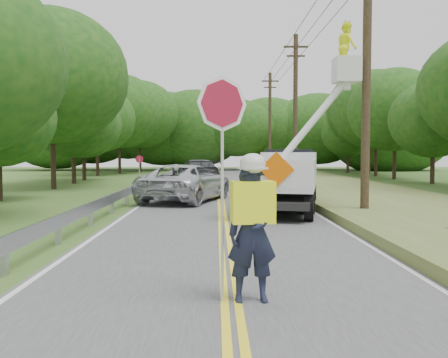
{
  "coord_description": "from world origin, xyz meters",
  "views": [
    {
      "loc": [
        -0.22,
        -7.72,
        2.24
      ],
      "look_at": [
        0.0,
        6.0,
        1.5
      ],
      "focal_mm": 38.47,
      "sensor_mm": 36.0,
      "label": 1
    }
  ],
  "objects": [
    {
      "name": "treeline_left",
      "position": [
        -10.24,
        31.52,
        6.05
      ],
      "size": [
        10.93,
        57.04,
        11.08
      ],
      "color": "#332319",
      "rests_on": "ground"
    },
    {
      "name": "treeline_horizon",
      "position": [
        1.4,
        55.95,
        5.5
      ],
      "size": [
        58.65,
        14.9,
        12.59
      ],
      "color": "#154214",
      "rests_on": "ground"
    },
    {
      "name": "guardrail",
      "position": [
        -4.02,
        14.91,
        0.55
      ],
      "size": [
        0.18,
        48.0,
        0.77
      ],
      "color": "#A2A4AB",
      "rests_on": "ground"
    },
    {
      "name": "ground",
      "position": [
        0.0,
        0.0,
        0.0
      ],
      "size": [
        140.0,
        140.0,
        0.0
      ],
      "primitive_type": "plane",
      "color": "#364F1F",
      "rests_on": "ground"
    },
    {
      "name": "suv_silver",
      "position": [
        -1.59,
        14.46,
        0.87
      ],
      "size": [
        4.57,
        6.7,
        1.7
      ],
      "primitive_type": "imported",
      "rotation": [
        0.0,
        0.0,
        2.83
      ],
      "color": "silver",
      "rests_on": "road"
    },
    {
      "name": "bucket_truck",
      "position": [
        2.74,
        11.27,
        1.53
      ],
      "size": [
        4.19,
        7.18,
        6.72
      ],
      "color": "black",
      "rests_on": "road"
    },
    {
      "name": "suv_darkgrey",
      "position": [
        -1.63,
        26.73,
        0.9
      ],
      "size": [
        3.86,
        6.51,
        1.77
      ],
      "primitive_type": "imported",
      "rotation": [
        0.0,
        0.0,
        3.38
      ],
      "color": "#393B41",
      "rests_on": "road"
    },
    {
      "name": "road",
      "position": [
        0.0,
        14.0,
        0.01
      ],
      "size": [
        7.2,
        96.0,
        0.03
      ],
      "color": "#474749",
      "rests_on": "ground"
    },
    {
      "name": "flagger",
      "position": [
        0.31,
        -0.63,
        1.21
      ],
      "size": [
        1.22,
        0.57,
        3.36
      ],
      "color": "#191E33",
      "rests_on": "road"
    },
    {
      "name": "tall_grass_verge",
      "position": [
        7.1,
        14.0,
        0.15
      ],
      "size": [
        7.0,
        96.0,
        0.3
      ],
      "primitive_type": "cube",
      "color": "brown",
      "rests_on": "ground"
    },
    {
      "name": "stop_sign_permanent",
      "position": [
        -4.6,
        19.67,
        1.37
      ],
      "size": [
        0.45,
        0.08,
        2.12
      ],
      "color": "#A2A4AB",
      "rests_on": "ground"
    },
    {
      "name": "utility_poles",
      "position": [
        5.0,
        17.02,
        5.27
      ],
      "size": [
        1.6,
        43.3,
        10.0
      ],
      "color": "#2C2218",
      "rests_on": "ground"
    },
    {
      "name": "treeline_right",
      "position": [
        15.95,
        26.59,
        6.17
      ],
      "size": [
        10.95,
        51.93,
        11.67
      ],
      "color": "#332319",
      "rests_on": "ground"
    }
  ]
}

